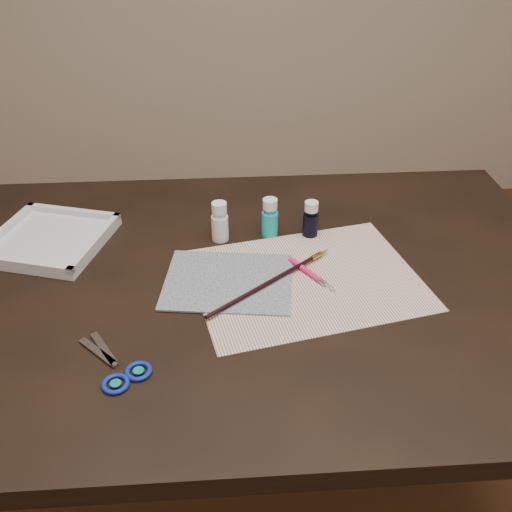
{
  "coord_description": "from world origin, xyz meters",
  "views": [
    {
      "loc": [
        -0.06,
        -0.91,
        1.41
      ],
      "look_at": [
        0.0,
        0.0,
        0.8
      ],
      "focal_mm": 40.0,
      "sensor_mm": 36.0,
      "label": 1
    }
  ],
  "objects": [
    {
      "name": "ground",
      "position": [
        0.0,
        0.0,
        -0.01
      ],
      "size": [
        3.5,
        3.5,
        0.02
      ],
      "primitive_type": "cube",
      "color": "#422614",
      "rests_on": "ground"
    },
    {
      "name": "paintbrush",
      "position": [
        0.03,
        -0.03,
        0.76
      ],
      "size": [
        0.26,
        0.21,
        0.01
      ],
      "primitive_type": null,
      "rotation": [
        0.0,
        0.0,
        0.67
      ],
      "color": "black",
      "rests_on": "canvas"
    },
    {
      "name": "canvas",
      "position": [
        -0.06,
        -0.01,
        0.75
      ],
      "size": [
        0.27,
        0.23,
        0.0
      ],
      "primitive_type": "cube",
      "rotation": [
        0.0,
        0.0,
        -0.13
      ],
      "color": "black",
      "rests_on": "paper"
    },
    {
      "name": "paper",
      "position": [
        0.1,
        -0.02,
        0.75
      ],
      "size": [
        0.49,
        0.41,
        0.0
      ],
      "primitive_type": "cube",
      "rotation": [
        0.0,
        0.0,
        0.21
      ],
      "color": "silver",
      "rests_on": "table"
    },
    {
      "name": "paint_bottle_navy",
      "position": [
        0.13,
        0.15,
        0.79
      ],
      "size": [
        0.04,
        0.04,
        0.08
      ],
      "primitive_type": "cylinder",
      "rotation": [
        0.0,
        0.0,
        0.12
      ],
      "color": "black",
      "rests_on": "table"
    },
    {
      "name": "paint_bottle_white",
      "position": [
        -0.07,
        0.15,
        0.79
      ],
      "size": [
        0.05,
        0.05,
        0.09
      ],
      "primitive_type": "cylinder",
      "rotation": [
        0.0,
        0.0,
        0.35
      ],
      "color": "silver",
      "rests_on": "table"
    },
    {
      "name": "paint_bottle_cyan",
      "position": [
        0.04,
        0.16,
        0.79
      ],
      "size": [
        0.04,
        0.04,
        0.09
      ],
      "primitive_type": "cylinder",
      "rotation": [
        0.0,
        0.0,
        -0.09
      ],
      "color": "#16ADB5",
      "rests_on": "table"
    },
    {
      "name": "table",
      "position": [
        0.0,
        0.0,
        0.38
      ],
      "size": [
        1.3,
        0.9,
        0.75
      ],
      "primitive_type": "cube",
      "color": "black",
      "rests_on": "ground"
    },
    {
      "name": "craft_knife",
      "position": [
        0.11,
        -0.01,
        0.76
      ],
      "size": [
        0.08,
        0.12,
        0.01
      ],
      "primitive_type": null,
      "rotation": [
        0.0,
        0.0,
        -1.0
      ],
      "color": "#FF1864",
      "rests_on": "paper"
    },
    {
      "name": "scissors",
      "position": [
        -0.26,
        -0.22,
        0.75
      ],
      "size": [
        0.18,
        0.18,
        0.01
      ],
      "primitive_type": null,
      "rotation": [
        0.0,
        0.0,
        2.35
      ],
      "color": "silver",
      "rests_on": "table"
    },
    {
      "name": "palette_tray",
      "position": [
        -0.43,
        0.15,
        0.76
      ],
      "size": [
        0.28,
        0.28,
        0.03
      ],
      "primitive_type": "cube",
      "rotation": [
        0.0,
        0.0,
        -0.29
      ],
      "color": "silver",
      "rests_on": "table"
    }
  ]
}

